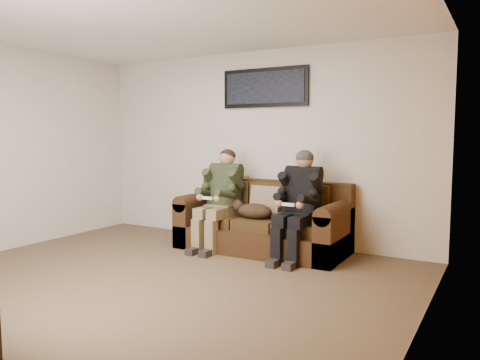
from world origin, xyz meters
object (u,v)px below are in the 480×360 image
Objects in this scene: person_left at (221,193)px; framed_poster at (265,88)px; sofa at (264,224)px; person_right at (299,198)px; cat at (253,210)px.

person_left is 1.53m from framed_poster.
person_right is (0.55, -0.18, 0.39)m from sofa.
framed_poster is (-0.20, 0.39, 1.77)m from sofa.
sofa reaches higher than cat.
cat is at bearing -0.84° from person_left.
person_left is 1.10m from person_right.
person_right is 1.03× the size of framed_poster.
person_right reaches higher than person_left.
framed_poster is (-0.75, 0.57, 1.38)m from person_right.
cat is at bearing -179.30° from person_right.
sofa is 1.65× the size of person_right.
cat is at bearing -76.73° from framed_poster.
framed_poster reaches higher than sofa.
person_right reaches higher than cat.
person_right is at bearing -17.96° from sofa.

